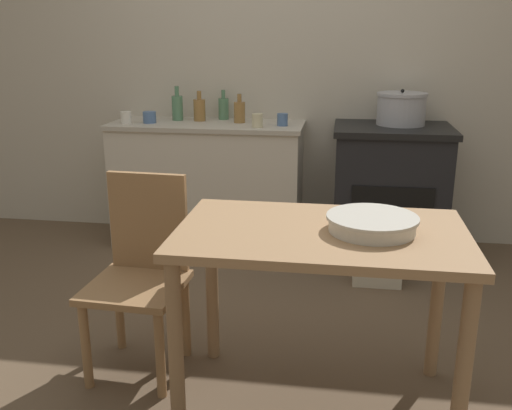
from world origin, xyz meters
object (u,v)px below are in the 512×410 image
object	(u,v)px
cup_center_right	(150,117)
bottle_far_left	(224,108)
bottle_left	(199,109)
bottle_center_left	(177,107)
stove	(389,191)
mixing_bowl_large	(372,223)
bottle_mid_left	(239,112)
flour_sack	(377,258)
cup_right	(257,121)
work_table	(320,258)
cup_center	(282,120)
cup_mid_right	(126,118)
chair	(141,270)
stock_pot	(401,109)

from	to	relation	value
cup_center_right	bottle_far_left	bearing A→B (deg)	27.68
bottle_left	bottle_center_left	bearing A→B (deg)	177.34
stove	mixing_bowl_large	size ratio (longest dim) A/B	2.60
bottle_mid_left	flour_sack	bearing A→B (deg)	-32.15
flour_sack	cup_center_right	distance (m)	1.79
cup_right	bottle_far_left	bearing A→B (deg)	132.24
stove	work_table	bearing A→B (deg)	-102.33
bottle_left	cup_center	size ratio (longest dim) A/B	2.59
cup_right	bottle_mid_left	bearing A→B (deg)	129.15
bottle_mid_left	cup_mid_right	distance (m)	0.78
chair	bottle_left	world-z (taller)	bottle_left
bottle_left	cup_mid_right	bearing A→B (deg)	-157.15
bottle_left	cup_mid_right	size ratio (longest dim) A/B	2.59
bottle_left	cup_right	size ratio (longest dim) A/B	2.34
chair	cup_mid_right	bearing A→B (deg)	115.29
work_table	bottle_far_left	size ratio (longest dim) A/B	5.21
stove	flour_sack	world-z (taller)	stove
cup_right	bottle_center_left	bearing A→B (deg)	159.02
work_table	bottle_far_left	bearing A→B (deg)	111.68
bottle_center_left	cup_center_right	size ratio (longest dim) A/B	2.66
work_table	cup_right	size ratio (longest dim) A/B	12.12
work_table	cup_center_right	distance (m)	2.16
stock_pot	bottle_mid_left	size ratio (longest dim) A/B	1.66
work_table	mixing_bowl_large	xyz separation A→B (m)	(0.18, 0.01, 0.15)
flour_sack	cup_center	world-z (taller)	cup_center
bottle_mid_left	cup_center	distance (m)	0.32
stove	stock_pot	bearing A→B (deg)	55.04
mixing_bowl_large	bottle_far_left	distance (m)	2.21
mixing_bowl_large	bottle_left	distance (m)	2.19
chair	cup_center	bearing A→B (deg)	76.84
mixing_bowl_large	work_table	bearing A→B (deg)	-177.93
chair	stock_pot	size ratio (longest dim) A/B	2.66
bottle_far_left	cup_right	xyz separation A→B (m)	(0.29, -0.32, -0.04)
cup_right	cup_center_right	bearing A→B (deg)	174.16
stock_pot	cup_center	size ratio (longest dim) A/B	4.04
stove	work_table	distance (m)	1.82
mixing_bowl_large	cup_mid_right	world-z (taller)	cup_mid_right
bottle_far_left	bottle_left	size ratio (longest dim) A/B	1.00
stove	cup_center_right	distance (m)	1.71
bottle_mid_left	cup_mid_right	size ratio (longest dim) A/B	2.43
cup_center	cup_right	distance (m)	0.18
flour_sack	cup_right	bearing A→B (deg)	152.83
bottle_far_left	cup_right	size ratio (longest dim) A/B	2.33
bottle_far_left	stove	bearing A→B (deg)	-10.28
chair	bottle_left	xyz separation A→B (m)	(-0.15, 1.69, 0.49)
bottle_left	cup_center_right	size ratio (longest dim) A/B	2.33
cup_center	mixing_bowl_large	bearing A→B (deg)	-73.31
bottle_mid_left	cup_center_right	distance (m)	0.62
flour_sack	cup_mid_right	distance (m)	1.91
cup_center	cup_center_right	xyz separation A→B (m)	(-0.92, -0.02, -0.00)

